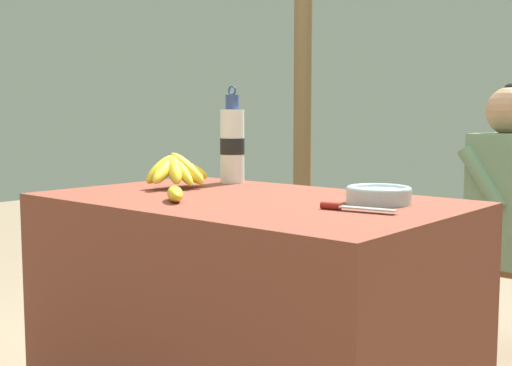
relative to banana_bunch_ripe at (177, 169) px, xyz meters
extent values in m
cube|color=brown|center=(0.35, -0.04, -0.45)|extent=(1.25, 0.78, 0.77)
sphere|color=#4C381E|center=(-0.03, 0.00, 0.00)|extent=(0.06, 0.06, 0.06)
ellipsoid|color=yellow|center=(-0.03, -0.05, 0.00)|extent=(0.05, 0.14, 0.12)
ellipsoid|color=yellow|center=(0.00, -0.06, 0.00)|extent=(0.11, 0.18, 0.11)
ellipsoid|color=yellow|center=(0.02, -0.03, 0.00)|extent=(0.15, 0.13, 0.12)
ellipsoid|color=yellow|center=(0.03, -0.01, 0.00)|extent=(0.16, 0.07, 0.12)
ellipsoid|color=yellow|center=(0.03, 0.02, 0.00)|extent=(0.16, 0.08, 0.14)
ellipsoid|color=yellow|center=(0.01, 0.03, 0.00)|extent=(0.14, 0.12, 0.11)
ellipsoid|color=yellow|center=(0.00, 0.05, 0.00)|extent=(0.13, 0.14, 0.10)
ellipsoid|color=yellow|center=(-0.03, 0.06, 0.00)|extent=(0.05, 0.16, 0.10)
cylinder|color=silver|center=(0.72, 0.10, -0.05)|extent=(0.18, 0.18, 0.04)
torus|color=silver|center=(0.72, 0.10, -0.03)|extent=(0.18, 0.18, 0.02)
cylinder|color=white|center=(0.02, 0.26, 0.07)|extent=(0.09, 0.09, 0.27)
cylinder|color=black|center=(0.02, 0.26, 0.07)|extent=(0.09, 0.09, 0.06)
cylinder|color=#33477F|center=(0.02, 0.26, 0.23)|extent=(0.05, 0.05, 0.05)
torus|color=#33477F|center=(0.02, 0.26, 0.27)|extent=(0.04, 0.01, 0.04)
ellipsoid|color=yellow|center=(0.25, -0.24, -0.04)|extent=(0.15, 0.13, 0.04)
cube|color=#BCBCC1|center=(0.79, -0.07, -0.06)|extent=(0.15, 0.05, 0.00)
cylinder|color=maroon|center=(0.69, -0.09, -0.06)|extent=(0.06, 0.03, 0.02)
cube|color=brown|center=(0.48, 1.10, -0.41)|extent=(1.46, 0.32, 0.04)
cube|color=brown|center=(-0.16, 0.98, -0.63)|extent=(0.06, 0.06, 0.41)
cube|color=brown|center=(-0.16, 1.22, -0.63)|extent=(0.06, 0.06, 0.41)
cylinder|color=#473828|center=(0.48, 0.99, -0.62)|extent=(0.09, 0.09, 0.44)
cylinder|color=#473828|center=(0.60, 0.98, -0.39)|extent=(0.31, 0.11, 0.09)
cylinder|color=#473828|center=(0.50, 1.18, -0.62)|extent=(0.09, 0.09, 0.44)
cylinder|color=#473828|center=(0.62, 1.17, -0.39)|extent=(0.31, 0.11, 0.09)
cube|color=slate|center=(0.74, 1.07, -0.14)|extent=(0.22, 0.35, 0.51)
cylinder|color=slate|center=(0.70, 0.91, -0.05)|extent=(0.21, 0.08, 0.25)
sphere|color=tan|center=(0.74, 1.07, 0.20)|extent=(0.19, 0.19, 0.19)
sphere|color=black|center=(0.74, 1.07, 0.27)|extent=(0.07, 0.07, 0.07)
sphere|color=#4C381E|center=(0.07, 1.10, -0.33)|extent=(0.05, 0.05, 0.05)
ellipsoid|color=olive|center=(0.07, 1.05, -0.33)|extent=(0.06, 0.14, 0.12)
ellipsoid|color=olive|center=(0.10, 1.06, -0.34)|extent=(0.11, 0.12, 0.10)
ellipsoid|color=olive|center=(0.12, 1.07, -0.33)|extent=(0.16, 0.12, 0.12)
ellipsoid|color=olive|center=(0.13, 1.10, -0.33)|extent=(0.14, 0.04, 0.13)
ellipsoid|color=olive|center=(0.12, 1.13, -0.33)|extent=(0.15, 0.12, 0.11)
ellipsoid|color=olive|center=(0.10, 1.14, -0.33)|extent=(0.11, 0.13, 0.11)
ellipsoid|color=olive|center=(0.08, 1.15, -0.34)|extent=(0.06, 0.14, 0.09)
cylinder|color=brown|center=(-0.59, 1.51, 0.26)|extent=(0.10, 0.10, 2.20)
camera|label=1|loc=(1.62, -1.48, 0.18)|focal=45.00mm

